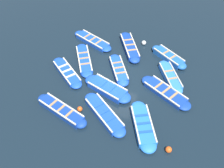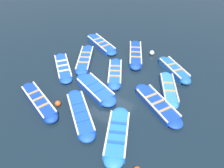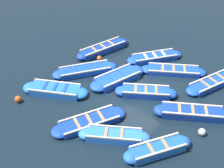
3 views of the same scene
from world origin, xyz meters
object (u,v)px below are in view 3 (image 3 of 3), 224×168
Objects in this scene: boat_mid_row at (114,136)px; boat_near_quay at (103,49)px; boat_far_corner at (213,83)px; boat_broadside at (55,90)px; boat_tucked at (85,70)px; boat_outer_left at (173,71)px; boat_alongside at (155,57)px; boat_inner_gap at (192,113)px; boat_end_of_row at (158,149)px; boat_centre at (89,122)px; buoy_orange_near at (202,132)px; buoy_white_drifting at (99,58)px; boat_outer_right at (118,78)px; buoy_yellow_far at (18,99)px; boat_bow_out at (146,92)px.

boat_near_quay reaches higher than boat_mid_row.
boat_far_corner is 7.02m from boat_near_quay.
boat_broadside is 1.04× the size of boat_tucked.
boat_outer_left is at bearing -129.29° from boat_broadside.
boat_broadside is 1.14× the size of boat_alongside.
boat_end_of_row is at bearing 84.45° from boat_inner_gap.
boat_inner_gap is at bearing 162.09° from boat_near_quay.
boat_centre is (3.67, 6.26, -0.00)m from boat_far_corner.
buoy_orange_near is at bearing -141.52° from boat_mid_row.
buoy_white_drifting is at bearing 18.49° from boat_outer_left.
boat_alongside is (-0.64, -3.09, -0.03)m from boat_outer_right.
buoy_orange_near is at bearing 131.58° from boat_outer_left.
boat_end_of_row reaches higher than boat_outer_left.
boat_tucked is (2.78, -3.12, 0.02)m from boat_centre.
boat_mid_row is at bearing 143.11° from boat_tucked.
boat_broadside reaches higher than buoy_yellow_far.
boat_bow_out is at bearing 174.78° from boat_outer_right.
boat_outer_left reaches higher than buoy_white_drifting.
boat_alongside is 7.29m from boat_end_of_row.
boat_bow_out is at bearing 48.00° from boat_far_corner.
boat_centre is 10.63× the size of buoy_orange_near.
boat_bow_out is 1.01× the size of boat_alongside.
boat_tucked is (3.87, 0.28, -0.02)m from boat_bow_out.
boat_mid_row is 0.87× the size of boat_centre.
boat_inner_gap reaches higher than boat_near_quay.
boat_far_corner is at bearing -92.19° from boat_end_of_row.
boat_far_corner is 1.02× the size of boat_outer_right.
boat_alongside is 3.38m from buoy_white_drifting.
boat_broadside is at bearing -3.91° from boat_end_of_row.
boat_outer_right is at bearing 152.88° from buoy_white_drifting.
boat_centre reaches higher than boat_outer_left.
boat_end_of_row is 7.63m from buoy_white_drifting.
boat_mid_row is 10.06× the size of buoy_white_drifting.
boat_bow_out reaches higher than buoy_yellow_far.
boat_broadside is at bearing 94.75° from boat_near_quay.
boat_mid_row is 4.47m from boat_broadside.
boat_mid_row and boat_bow_out have the same top height.
boat_mid_row is at bearing 132.77° from buoy_white_drifting.
boat_inner_gap reaches higher than boat_tucked.
boat_alongside is at bearing -41.54° from buoy_orange_near.
boat_mid_row is at bearing 130.19° from boat_near_quay.
buoy_white_drifting is (2.05, -1.05, -0.03)m from boat_outer_right.
boat_end_of_row reaches higher than boat_near_quay.
boat_outer_left is at bearing -174.55° from boat_near_quay.
boat_outer_right is 2.01m from boat_tucked.
buoy_white_drifting is (0.09, -1.50, -0.01)m from boat_tucked.
boat_mid_row reaches higher than boat_far_corner.
boat_near_quay is (2.49, -2.02, 0.00)m from boat_outer_right.
boat_tucked is 10.03× the size of buoy_orange_near.
buoy_white_drifting is (7.47, -2.20, -0.01)m from buoy_orange_near.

